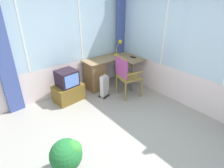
{
  "coord_description": "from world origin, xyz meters",
  "views": [
    {
      "loc": [
        -1.56,
        -1.82,
        2.3
      ],
      "look_at": [
        0.57,
        0.85,
        0.6
      ],
      "focal_mm": 29.79,
      "sensor_mm": 36.0,
      "label": 1
    }
  ],
  "objects_px": {
    "desk_lamp": "(120,45)",
    "wooden_armchair": "(125,72)",
    "tv_remote": "(133,57)",
    "space_heater": "(105,86)",
    "potted_plant": "(67,155)",
    "desk": "(98,73)",
    "tv_on_stand": "(68,88)"
  },
  "relations": [
    {
      "from": "space_heater",
      "to": "tv_remote",
      "type": "bearing_deg",
      "value": 3.66
    },
    {
      "from": "tv_remote",
      "to": "space_heater",
      "type": "xyz_separation_m",
      "value": [
        -0.98,
        -0.06,
        -0.5
      ]
    },
    {
      "from": "desk",
      "to": "tv_remote",
      "type": "xyz_separation_m",
      "value": [
        0.86,
        -0.39,
        0.35
      ]
    },
    {
      "from": "wooden_armchair",
      "to": "tv_on_stand",
      "type": "distance_m",
      "value": 1.35
    },
    {
      "from": "desk_lamp",
      "to": "tv_remote",
      "type": "relative_size",
      "value": 2.8
    },
    {
      "from": "desk",
      "to": "potted_plant",
      "type": "bearing_deg",
      "value": -133.81
    },
    {
      "from": "tv_remote",
      "to": "potted_plant",
      "type": "distance_m",
      "value": 3.06
    },
    {
      "from": "tv_on_stand",
      "to": "space_heater",
      "type": "xyz_separation_m",
      "value": [
        0.76,
        -0.37,
        -0.05
      ]
    },
    {
      "from": "wooden_armchair",
      "to": "space_heater",
      "type": "height_order",
      "value": "wooden_armchair"
    },
    {
      "from": "desk_lamp",
      "to": "potted_plant",
      "type": "bearing_deg",
      "value": -143.65
    },
    {
      "from": "desk",
      "to": "desk_lamp",
      "type": "bearing_deg",
      "value": -1.23
    },
    {
      "from": "potted_plant",
      "to": "wooden_armchair",
      "type": "bearing_deg",
      "value": 28.96
    },
    {
      "from": "desk_lamp",
      "to": "tv_remote",
      "type": "xyz_separation_m",
      "value": [
        0.14,
        -0.37,
        -0.27
      ]
    },
    {
      "from": "desk_lamp",
      "to": "wooden_armchair",
      "type": "relative_size",
      "value": 0.42
    },
    {
      "from": "space_heater",
      "to": "potted_plant",
      "type": "xyz_separation_m",
      "value": [
        -1.67,
        -1.41,
        0.05
      ]
    },
    {
      "from": "desk_lamp",
      "to": "space_heater",
      "type": "height_order",
      "value": "desk_lamp"
    },
    {
      "from": "tv_remote",
      "to": "wooden_armchair",
      "type": "bearing_deg",
      "value": -164.62
    },
    {
      "from": "space_heater",
      "to": "potted_plant",
      "type": "bearing_deg",
      "value": -139.79
    },
    {
      "from": "desk_lamp",
      "to": "tv_on_stand",
      "type": "bearing_deg",
      "value": -177.71
    },
    {
      "from": "desk",
      "to": "desk_lamp",
      "type": "xyz_separation_m",
      "value": [
        0.72,
        -0.02,
        0.62
      ]
    },
    {
      "from": "tv_remote",
      "to": "desk_lamp",
      "type": "bearing_deg",
      "value": 95.82
    },
    {
      "from": "desk",
      "to": "tv_on_stand",
      "type": "distance_m",
      "value": 0.89
    },
    {
      "from": "space_heater",
      "to": "desk",
      "type": "bearing_deg",
      "value": 75.49
    },
    {
      "from": "tv_remote",
      "to": "wooden_armchair",
      "type": "relative_size",
      "value": 0.15
    },
    {
      "from": "space_heater",
      "to": "potted_plant",
      "type": "height_order",
      "value": "potted_plant"
    },
    {
      "from": "desk_lamp",
      "to": "desk",
      "type": "bearing_deg",
      "value": 178.77
    },
    {
      "from": "wooden_armchair",
      "to": "potted_plant",
      "type": "relative_size",
      "value": 1.79
    },
    {
      "from": "desk",
      "to": "wooden_armchair",
      "type": "height_order",
      "value": "wooden_armchair"
    },
    {
      "from": "desk",
      "to": "tv_on_stand",
      "type": "relative_size",
      "value": 1.81
    },
    {
      "from": "wooden_armchair",
      "to": "tv_on_stand",
      "type": "xyz_separation_m",
      "value": [
        -1.14,
        0.65,
        -0.3
      ]
    },
    {
      "from": "desk",
      "to": "wooden_armchair",
      "type": "distance_m",
      "value": 0.8
    },
    {
      "from": "desk_lamp",
      "to": "tv_on_stand",
      "type": "relative_size",
      "value": 0.56
    }
  ]
}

